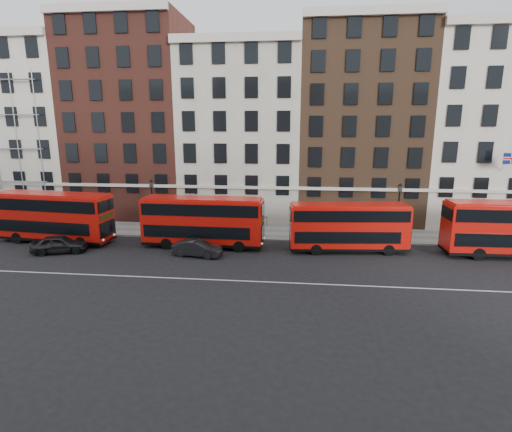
# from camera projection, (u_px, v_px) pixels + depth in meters

# --- Properties ---
(ground) EXTENTS (120.00, 120.00, 0.00)m
(ground) POSITION_uv_depth(u_px,v_px,m) (210.00, 269.00, 29.67)
(ground) COLOR black
(ground) RESTS_ON ground
(pavement) EXTENTS (80.00, 5.00, 0.15)m
(pavement) POSITION_uv_depth(u_px,v_px,m) (233.00, 232.00, 39.83)
(pavement) COLOR slate
(pavement) RESTS_ON ground
(kerb) EXTENTS (80.00, 0.30, 0.16)m
(kerb) POSITION_uv_depth(u_px,v_px,m) (229.00, 238.00, 37.41)
(kerb) COLOR gray
(kerb) RESTS_ON ground
(road_centre_line) EXTENTS (70.00, 0.12, 0.01)m
(road_centre_line) POSITION_uv_depth(u_px,v_px,m) (204.00, 279.00, 27.73)
(road_centre_line) COLOR white
(road_centre_line) RESTS_ON ground
(building_terrace) EXTENTS (64.00, 11.95, 22.00)m
(building_terrace) POSITION_uv_depth(u_px,v_px,m) (240.00, 127.00, 44.73)
(building_terrace) COLOR beige
(building_terrace) RESTS_ON ground
(bus_a) EXTENTS (11.01, 3.72, 4.54)m
(bus_a) POSITION_uv_depth(u_px,v_px,m) (53.00, 216.00, 36.07)
(bus_a) COLOR red
(bus_a) RESTS_ON ground
(bus_b) EXTENTS (10.53, 2.75, 4.40)m
(bus_b) POSITION_uv_depth(u_px,v_px,m) (202.00, 221.00, 34.64)
(bus_b) COLOR red
(bus_b) RESTS_ON ground
(bus_c) EXTENTS (9.99, 3.28, 4.12)m
(bus_c) POSITION_uv_depth(u_px,v_px,m) (348.00, 226.00, 33.37)
(bus_c) COLOR red
(bus_c) RESTS_ON ground
(car_rear) EXTENTS (4.71, 2.96, 1.50)m
(car_rear) POSITION_uv_depth(u_px,v_px,m) (60.00, 244.00, 33.36)
(car_rear) COLOR black
(car_rear) RESTS_ON ground
(car_front) EXTENTS (4.21, 1.99, 1.33)m
(car_front) POSITION_uv_depth(u_px,v_px,m) (197.00, 248.00, 32.54)
(car_front) COLOR #232326
(car_front) RESTS_ON ground
(lamp_post_left) EXTENTS (0.44, 0.44, 5.33)m
(lamp_post_left) POSITION_uv_depth(u_px,v_px,m) (153.00, 204.00, 38.13)
(lamp_post_left) COLOR black
(lamp_post_left) RESTS_ON pavement
(lamp_post_right) EXTENTS (0.44, 0.44, 5.33)m
(lamp_post_right) POSITION_uv_depth(u_px,v_px,m) (398.00, 210.00, 35.63)
(lamp_post_right) COLOR black
(lamp_post_right) RESTS_ON pavement
(traffic_light) EXTENTS (0.25, 0.45, 3.27)m
(traffic_light) POSITION_uv_depth(u_px,v_px,m) (501.00, 219.00, 34.76)
(traffic_light) COLOR black
(traffic_light) RESTS_ON pavement
(iron_railings) EXTENTS (6.60, 0.06, 1.00)m
(iron_railings) POSITION_uv_depth(u_px,v_px,m) (236.00, 221.00, 41.83)
(iron_railings) COLOR black
(iron_railings) RESTS_ON pavement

